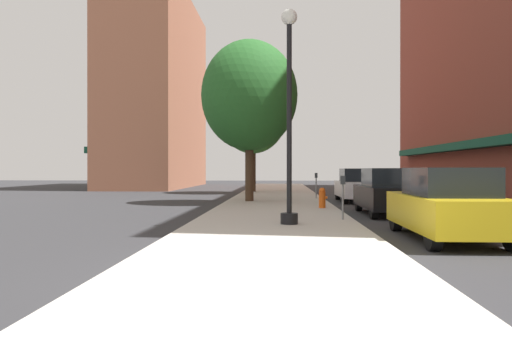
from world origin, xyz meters
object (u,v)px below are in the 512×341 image
car_black (388,192)px  car_white (357,186)px  parking_meter_far (316,182)px  tree_mid (253,114)px  car_yellow (447,205)px  parking_meter_near (343,192)px  lamppost (289,112)px  tree_near (249,96)px  fire_hydrant (322,198)px

car_black → car_white: (0.00, 7.02, 0.00)m
parking_meter_far → tree_mid: (-3.75, 7.22, 4.41)m
parking_meter_far → car_yellow: (1.95, -14.56, -0.14)m
parking_meter_near → parking_meter_far: same height
parking_meter_near → car_white: size_ratio=0.30×
parking_meter_far → car_white: (1.95, -1.30, -0.14)m
lamppost → car_white: size_ratio=1.37×
tree_mid → lamppost: bearing=-83.8°
parking_meter_far → tree_near: 5.99m
lamppost → tree_mid: tree_mid is taller
car_yellow → car_white: 13.26m
tree_near → car_white: bearing=14.9°
car_black → car_yellow: bearing=-88.3°
lamppost → car_black: (3.57, 4.18, -2.39)m
fire_hydrant → car_black: car_black is taller
tree_mid → car_yellow: bearing=-75.3°
tree_near → car_white: (5.29, 1.41, -4.31)m
parking_meter_far → tree_mid: 9.26m
fire_hydrant → parking_meter_near: (0.24, -4.42, 0.43)m
fire_hydrant → tree_mid: bearing=104.1°
fire_hydrant → car_black: size_ratio=0.18×
car_yellow → parking_meter_near: bearing=118.4°
car_yellow → lamppost: bearing=148.4°
tree_near → tree_mid: (-0.41, 9.93, 0.24)m
car_yellow → car_black: size_ratio=1.00×
lamppost → car_white: lamppost is taller
car_yellow → car_white: bearing=88.2°
fire_hydrant → parking_meter_near: parking_meter_near is taller
car_black → car_white: same height
lamppost → car_white: (3.57, 11.21, -2.39)m
tree_mid → car_white: (5.70, -8.52, -4.55)m
parking_meter_near → car_black: 3.48m
tree_mid → car_white: bearing=-56.2°
parking_meter_far → car_white: car_white is taller
parking_meter_near → car_black: (1.95, 2.88, -0.14)m
parking_meter_far → car_yellow: size_ratio=0.30×
fire_hydrant → car_yellow: car_yellow is taller
lamppost → parking_meter_near: size_ratio=4.50×
tree_near → tree_mid: bearing=92.3°
tree_near → car_yellow: tree_near is taller
fire_hydrant → tree_near: 6.88m
parking_meter_far → tree_mid: size_ratio=0.16×
car_yellow → car_white: same height
parking_meter_near → car_black: bearing=55.9°
parking_meter_near → car_white: car_white is taller
parking_meter_near → tree_near: size_ratio=0.17×
lamppost → parking_meter_far: size_ratio=4.50×
lamppost → fire_hydrant: (1.38, 5.72, -2.68)m
car_yellow → tree_mid: bearing=102.9°
parking_meter_near → parking_meter_far: bearing=90.0°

